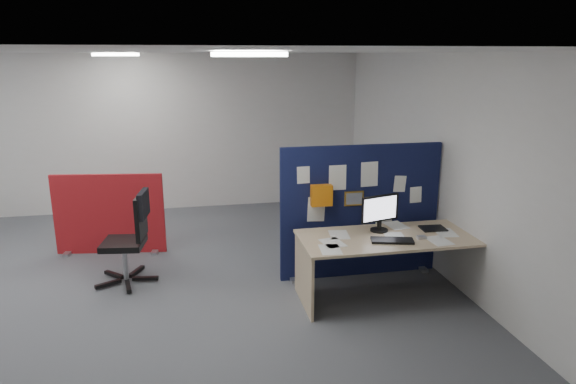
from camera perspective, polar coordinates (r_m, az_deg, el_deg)
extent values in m
plane|color=#4B4D52|center=(6.35, -23.74, -11.18)|extent=(9.00, 9.00, 0.00)
cube|color=white|center=(5.77, -26.62, 13.81)|extent=(9.00, 7.00, 0.02)
cube|color=silver|center=(9.29, -20.19, 5.93)|extent=(9.00, 0.02, 2.70)
cube|color=silver|center=(6.49, 17.08, 2.64)|extent=(0.02, 7.00, 2.70)
cube|color=white|center=(4.61, -4.54, 15.01)|extent=(0.60, 0.60, 0.04)
cube|color=white|center=(8.14, -18.52, 14.28)|extent=(0.60, 0.60, 0.04)
cube|color=black|center=(6.31, 8.05, -2.15)|extent=(1.99, 0.06, 1.64)
cube|color=#A8A9AE|center=(6.38, 0.50, -9.49)|extent=(0.08, 0.30, 0.04)
cube|color=#A8A9AE|center=(6.90, 14.51, -8.06)|extent=(0.08, 0.30, 0.04)
cube|color=white|center=(5.95, 1.72, 1.90)|extent=(0.15, 0.01, 0.20)
cube|color=white|center=(6.07, 5.53, 1.60)|extent=(0.21, 0.01, 0.30)
cube|color=white|center=(6.19, 9.04, 1.96)|extent=(0.21, 0.01, 0.30)
cube|color=white|center=(6.36, 12.32, 0.90)|extent=(0.15, 0.01, 0.20)
cube|color=white|center=(6.10, 3.16, -1.93)|extent=(0.21, 0.01, 0.30)
cube|color=white|center=(6.39, 10.60, -2.43)|extent=(0.21, 0.01, 0.30)
cube|color=white|center=(6.49, 14.01, -0.30)|extent=(0.15, 0.01, 0.20)
cube|color=white|center=(6.33, 6.59, -5.16)|extent=(0.21, 0.01, 0.30)
cube|color=gold|center=(6.20, 7.34, -0.72)|extent=(0.24, 0.01, 0.18)
cube|color=orange|center=(6.02, 3.74, -0.38)|extent=(0.25, 0.10, 0.25)
cube|color=#CBB282|center=(5.79, 11.12, -4.99)|extent=(1.97, 0.88, 0.03)
cube|color=#CBB282|center=(5.65, 1.78, -9.21)|extent=(0.03, 0.81, 0.70)
cube|color=#CBB282|center=(6.33, 19.07, -7.34)|extent=(0.03, 0.81, 0.70)
cube|color=#CBB282|center=(6.20, 9.63, -5.18)|extent=(1.78, 0.02, 0.30)
cylinder|color=black|center=(5.93, 10.08, -4.19)|extent=(0.20, 0.20, 0.02)
cube|color=black|center=(5.91, 10.10, -3.64)|extent=(0.05, 0.04, 0.10)
cube|color=black|center=(5.85, 10.19, -1.78)|extent=(0.47, 0.16, 0.30)
cube|color=silver|center=(5.84, 10.26, -1.84)|extent=(0.42, 0.12, 0.26)
cube|color=black|center=(5.63, 11.50, -5.30)|extent=(0.48, 0.29, 0.02)
cube|color=#A8A9AE|center=(5.79, 14.61, -4.89)|extent=(0.10, 0.06, 0.03)
cube|color=black|center=(6.13, 15.81, -3.91)|extent=(0.29, 0.24, 0.01)
cube|color=maroon|center=(7.43, -19.26, -2.33)|extent=(1.48, 0.26, 1.12)
cube|color=#A8A9AE|center=(7.71, -23.32, -6.35)|extent=(0.08, 0.30, 0.04)
cube|color=#A8A9AE|center=(7.54, -14.41, -6.04)|extent=(0.08, 0.30, 0.04)
cube|color=black|center=(6.55, -15.55, -9.22)|extent=(0.31, 0.09, 0.04)
cube|color=black|center=(6.77, -16.49, -8.45)|extent=(0.18, 0.30, 0.04)
cube|color=black|center=(6.76, -18.76, -8.68)|extent=(0.26, 0.25, 0.04)
cube|color=black|center=(6.53, -19.36, -9.61)|extent=(0.30, 0.19, 0.04)
cube|color=black|center=(6.39, -17.34, -9.98)|extent=(0.11, 0.31, 0.04)
cylinder|color=#A8A9AE|center=(6.52, -17.65, -7.44)|extent=(0.06, 0.06, 0.43)
cube|color=black|center=(6.43, -17.82, -5.48)|extent=(0.54, 0.54, 0.07)
cube|color=black|center=(6.27, -16.04, -2.66)|extent=(0.11, 0.44, 0.52)
cube|color=black|center=(6.22, -15.78, -1.30)|extent=(0.11, 0.40, 0.31)
cube|color=white|center=(5.50, 4.99, -5.65)|extent=(0.26, 0.33, 0.00)
cube|color=white|center=(5.75, 5.69, -4.74)|extent=(0.25, 0.33, 0.00)
cube|color=white|center=(5.77, 16.42, -5.21)|extent=(0.24, 0.32, 0.00)
cube|color=white|center=(5.32, 4.72, -6.38)|extent=(0.24, 0.32, 0.00)
cube|color=white|center=(6.16, 11.93, -3.64)|extent=(0.25, 0.33, 0.00)
cube|color=white|center=(6.05, 17.10, -4.33)|extent=(0.25, 0.33, 0.00)
cube|color=white|center=(5.78, 11.82, -4.89)|extent=(0.25, 0.33, 0.00)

